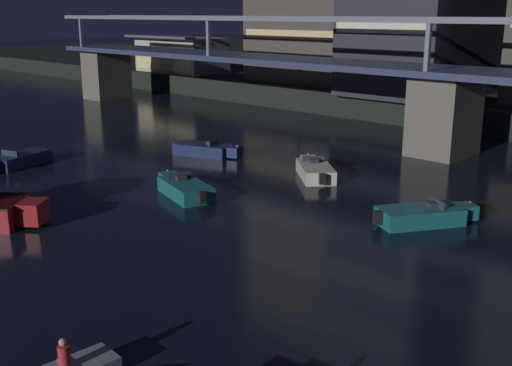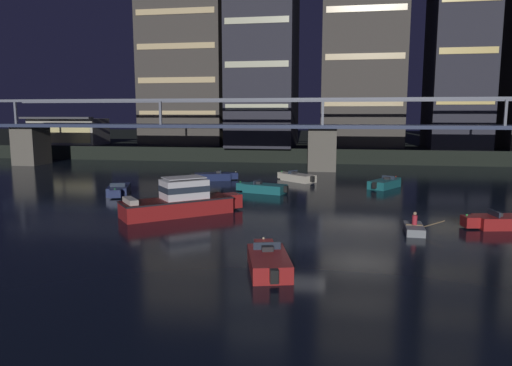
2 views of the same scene
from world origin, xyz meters
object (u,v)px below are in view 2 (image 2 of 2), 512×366
at_px(cabin_cruiser_near_left, 181,201).
at_px(speedboat_near_center, 297,177).
at_px(tower_central, 363,38).
at_px(speedboat_far_left, 385,184).
at_px(speedboat_near_right, 263,188).
at_px(speedboat_mid_center, 503,222).
at_px(speedboat_far_center, 214,176).
at_px(tower_west_tall, 264,48).
at_px(tower_east_tall, 461,30).
at_px(waterfront_pavilion, 69,131).
at_px(speedboat_mid_right, 119,190).
at_px(speedboat_mid_left, 268,261).
at_px(tower_west_low, 185,65).
at_px(river_bridge, 323,136).
at_px(dinghy_with_paddler, 414,228).

relative_size(cabin_cruiser_near_left, speedboat_near_center, 1.84).
xyz_separation_m(tower_central, speedboat_far_left, (1.13, -30.56, -18.88)).
distance_m(cabin_cruiser_near_left, speedboat_near_right, 11.69).
bearing_deg(speedboat_near_center, speedboat_far_left, -18.80).
relative_size(speedboat_mid_center, speedboat_far_center, 1.03).
xyz_separation_m(tower_west_tall, tower_east_tall, (29.58, -0.44, 1.87)).
height_order(waterfront_pavilion, speedboat_mid_right, waterfront_pavilion).
relative_size(speedboat_mid_left, speedboat_far_center, 1.02).
height_order(tower_west_low, waterfront_pavilion, tower_west_low).
xyz_separation_m(tower_west_tall, speedboat_near_right, (5.00, -32.83, -17.44)).
bearing_deg(river_bridge, speedboat_mid_left, -91.93).
bearing_deg(speedboat_far_center, speedboat_mid_center, -37.44).
relative_size(speedboat_mid_center, speedboat_far_left, 1.08).
relative_size(cabin_cruiser_near_left, speedboat_far_left, 1.73).
bearing_deg(speedboat_near_center, speedboat_near_right, -107.43).
xyz_separation_m(speedboat_mid_left, speedboat_far_left, (8.11, 26.96, 0.00)).
height_order(river_bridge, speedboat_near_right, river_bridge).
distance_m(tower_central, speedboat_mid_center, 50.92).
relative_size(speedboat_mid_left, speedboat_far_left, 1.08).
bearing_deg(speedboat_near_center, speedboat_mid_center, -52.09).
xyz_separation_m(speedboat_near_right, speedboat_mid_right, (-13.03, -3.27, 0.00)).
bearing_deg(speedboat_mid_left, dinghy_with_paddler, 46.54).
xyz_separation_m(river_bridge, cabin_cruiser_near_left, (-9.51, -29.88, -3.44)).
height_order(speedboat_mid_right, speedboat_far_left, same).
relative_size(tower_central, speedboat_far_left, 7.14).
bearing_deg(dinghy_with_paddler, speedboat_near_center, 112.91).
xyz_separation_m(tower_east_tall, speedboat_mid_center, (-6.96, -43.62, -19.31)).
bearing_deg(speedboat_far_center, tower_west_tall, 86.24).
bearing_deg(speedboat_mid_left, tower_central, 83.08).
height_order(waterfront_pavilion, speedboat_mid_left, waterfront_pavilion).
bearing_deg(speedboat_near_center, tower_west_tall, 106.98).
relative_size(speedboat_near_center, speedboat_near_right, 0.88).
distance_m(tower_central, speedboat_near_right, 41.63).
relative_size(tower_west_tall, speedboat_far_left, 6.55).
distance_m(cabin_cruiser_near_left, speedboat_near_center, 20.17).
xyz_separation_m(river_bridge, tower_east_tall, (19.54, 13.29, 15.23)).
height_order(river_bridge, tower_central, tower_central).
height_order(waterfront_pavilion, dinghy_with_paddler, waterfront_pavilion).
bearing_deg(speedboat_far_left, speedboat_near_center, 161.20).
relative_size(tower_west_low, speedboat_near_center, 5.90).
distance_m(speedboat_mid_center, speedboat_far_center, 30.59).
bearing_deg(waterfront_pavilion, tower_west_tall, 3.10).
distance_m(tower_west_low, tower_east_tall, 43.36).
bearing_deg(cabin_cruiser_near_left, tower_central, 71.94).
relative_size(tower_east_tall, speedboat_near_center, 7.75).
xyz_separation_m(river_bridge, speedboat_near_center, (-2.49, -10.97, -4.08)).
bearing_deg(speedboat_mid_left, speedboat_near_center, 92.10).
bearing_deg(speedboat_near_right, river_bridge, 75.22).
bearing_deg(speedboat_mid_right, river_bridge, 51.07).
bearing_deg(cabin_cruiser_near_left, tower_west_tall, 90.69).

